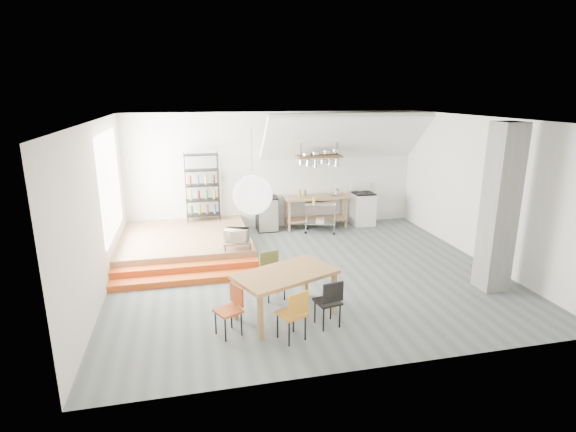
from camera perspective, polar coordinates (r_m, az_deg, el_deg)
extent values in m
plane|color=#505A5D|center=(9.61, 2.48, -7.22)|extent=(8.00, 8.00, 0.00)
cube|color=silver|center=(12.45, -1.69, 5.74)|extent=(8.00, 0.04, 3.20)
cube|color=silver|center=(8.95, -22.94, 0.63)|extent=(0.04, 7.00, 3.20)
cube|color=silver|center=(10.86, 23.43, 3.02)|extent=(0.04, 7.00, 3.20)
cube|color=white|center=(8.88, 2.72, 12.20)|extent=(8.00, 7.00, 0.02)
cube|color=white|center=(12.23, 7.26, 9.94)|extent=(4.40, 1.44, 1.32)
cube|color=white|center=(10.35, -21.60, 3.78)|extent=(0.02, 2.50, 2.20)
cube|color=#8C6646|center=(11.11, -12.87, -3.31)|extent=(3.00, 3.00, 0.40)
cube|color=#C74E17|center=(9.33, -12.73, -7.87)|extent=(3.00, 0.35, 0.13)
cube|color=#C74E17|center=(9.63, -12.77, -6.70)|extent=(3.00, 0.35, 0.27)
cube|color=slate|center=(9.28, 25.28, 0.87)|extent=(0.50, 0.50, 3.20)
cube|color=#8C6646|center=(12.52, 3.60, 2.41)|extent=(1.80, 0.60, 0.06)
cube|color=#8C6646|center=(12.68, 3.55, -0.37)|extent=(1.70, 0.55, 0.04)
cube|color=#8C6646|center=(13.08, 6.74, 0.87)|extent=(0.06, 0.06, 0.86)
cube|color=#8C6646|center=(12.64, -0.29, 0.46)|extent=(0.06, 0.06, 0.86)
cube|color=#8C6646|center=(12.68, 7.40, 0.38)|extent=(0.06, 0.06, 0.86)
cube|color=#8C6646|center=(12.22, 0.16, -0.06)|extent=(0.06, 0.06, 0.86)
cube|color=white|center=(13.08, 9.46, 0.85)|extent=(0.60, 0.60, 0.90)
cube|color=black|center=(12.97, 9.55, 2.86)|extent=(0.58, 0.58, 0.03)
cube|color=white|center=(13.19, 9.12, 3.67)|extent=(0.60, 0.05, 0.25)
cylinder|color=black|center=(13.14, 9.90, 3.12)|extent=(0.18, 0.18, 0.02)
cylinder|color=black|center=(13.04, 8.76, 3.08)|extent=(0.18, 0.18, 0.02)
cylinder|color=black|center=(12.89, 10.37, 2.86)|extent=(0.18, 0.18, 0.02)
cylinder|color=black|center=(12.78, 9.21, 2.81)|extent=(0.18, 0.18, 0.02)
cube|color=#3F2919|center=(12.12, 3.96, 7.59)|extent=(1.20, 0.50, 0.05)
cylinder|color=black|center=(11.92, 1.67, 10.27)|extent=(0.02, 0.02, 1.15)
cylinder|color=black|center=(12.21, 6.29, 10.31)|extent=(0.02, 0.02, 1.15)
cylinder|color=silver|center=(11.96, 1.70, 6.84)|extent=(0.16, 0.16, 0.12)
cylinder|color=silver|center=(12.01, 2.63, 6.77)|extent=(0.20, 0.20, 0.16)
cylinder|color=silver|center=(12.07, 3.55, 6.70)|extent=(0.16, 0.16, 0.20)
cylinder|color=silver|center=(12.12, 4.47, 6.92)|extent=(0.20, 0.20, 0.12)
cylinder|color=silver|center=(12.18, 5.37, 6.84)|extent=(0.16, 0.16, 0.16)
cylinder|color=silver|center=(12.25, 6.27, 6.77)|extent=(0.20, 0.20, 0.20)
cylinder|color=black|center=(12.19, -8.89, 3.91)|extent=(0.02, 0.02, 1.80)
cylinder|color=black|center=(12.16, -12.85, 3.68)|extent=(0.02, 0.02, 1.80)
cylinder|color=black|center=(11.84, -8.76, 3.57)|extent=(0.02, 0.02, 1.80)
cylinder|color=black|center=(11.81, -12.83, 3.34)|extent=(0.02, 0.02, 1.80)
cube|color=black|center=(12.16, -10.65, 0.17)|extent=(0.88, 0.38, 0.02)
cube|color=black|center=(12.07, -10.75, 2.01)|extent=(0.88, 0.38, 0.02)
cube|color=black|center=(11.98, -10.84, 3.87)|extent=(0.88, 0.38, 0.02)
cube|color=black|center=(11.91, -10.94, 5.75)|extent=(0.88, 0.38, 0.02)
cube|color=black|center=(11.85, -11.04, 7.66)|extent=(0.88, 0.38, 0.03)
cylinder|color=#2E7432|center=(12.13, -10.69, 0.81)|extent=(0.07, 0.07, 0.24)
cylinder|color=olive|center=(12.04, -10.78, 2.65)|extent=(0.07, 0.07, 0.24)
cylinder|color=brown|center=(11.96, -10.88, 4.52)|extent=(0.07, 0.07, 0.24)
cube|color=#8C6646|center=(9.86, -6.53, -3.28)|extent=(0.60, 0.40, 0.03)
cylinder|color=black|center=(10.08, -5.10, -3.32)|extent=(0.02, 0.02, 0.13)
cylinder|color=black|center=(10.03, -8.16, -3.52)|extent=(0.02, 0.02, 0.13)
cylinder|color=black|center=(9.76, -4.82, -3.95)|extent=(0.02, 0.02, 0.13)
cylinder|color=black|center=(9.70, -7.99, -4.16)|extent=(0.02, 0.02, 0.13)
sphere|color=white|center=(6.82, -4.51, 2.68)|extent=(0.60, 0.60, 0.60)
cube|color=olive|center=(7.58, -0.37, -7.40)|extent=(1.90, 1.51, 0.06)
cube|color=olive|center=(8.44, 2.25, -7.86)|extent=(0.10, 0.10, 0.73)
cube|color=olive|center=(7.68, -6.75, -10.41)|extent=(0.10, 0.10, 0.73)
cube|color=olive|center=(7.88, 5.84, -9.68)|extent=(0.10, 0.10, 0.73)
cube|color=olive|center=(7.07, -3.53, -12.73)|extent=(0.10, 0.10, 0.73)
cube|color=#BB7A20|center=(7.03, 0.43, -12.29)|extent=(0.50, 0.50, 0.04)
cube|color=#BB7A20|center=(6.80, 1.31, -11.06)|extent=(0.35, 0.18, 0.33)
cylinder|color=black|center=(6.95, 0.14, -14.72)|extent=(0.03, 0.03, 0.42)
cylinder|color=black|center=(7.11, 2.20, -13.99)|extent=(0.03, 0.03, 0.42)
cylinder|color=black|center=(7.16, -1.33, -13.72)|extent=(0.03, 0.03, 0.42)
cylinder|color=black|center=(7.32, 0.70, -13.04)|extent=(0.03, 0.03, 0.42)
cube|color=black|center=(7.44, 5.05, -10.77)|extent=(0.44, 0.44, 0.04)
cube|color=black|center=(7.21, 5.75, -9.63)|extent=(0.36, 0.11, 0.33)
cylinder|color=black|center=(7.36, 4.54, -12.97)|extent=(0.03, 0.03, 0.41)
cylinder|color=black|center=(7.49, 6.60, -12.48)|extent=(0.03, 0.03, 0.41)
cylinder|color=black|center=(7.59, 3.43, -12.00)|extent=(0.03, 0.03, 0.41)
cylinder|color=black|center=(7.72, 5.45, -11.55)|extent=(0.03, 0.03, 0.41)
cube|color=brown|center=(8.32, -1.92, -7.60)|extent=(0.47, 0.47, 0.04)
cube|color=brown|center=(8.38, -2.42, -5.61)|extent=(0.38, 0.12, 0.35)
cylinder|color=black|center=(8.60, -1.35, -8.44)|extent=(0.03, 0.03, 0.43)
cylinder|color=black|center=(8.49, -3.32, -8.80)|extent=(0.03, 0.03, 0.43)
cylinder|color=black|center=(8.34, -0.45, -9.24)|extent=(0.03, 0.03, 0.43)
cylinder|color=black|center=(8.22, -2.48, -9.63)|extent=(0.03, 0.03, 0.43)
cube|color=#AD4518|center=(7.21, -7.62, -11.87)|extent=(0.49, 0.49, 0.04)
cube|color=#AD4518|center=(7.18, -6.55, -9.89)|extent=(0.19, 0.33, 0.32)
cylinder|color=black|center=(7.26, -5.93, -13.46)|extent=(0.03, 0.03, 0.40)
cylinder|color=black|center=(7.48, -7.19, -12.58)|extent=(0.03, 0.03, 0.40)
cylinder|color=black|center=(7.13, -7.95, -14.12)|extent=(0.03, 0.03, 0.40)
cylinder|color=black|center=(7.35, -9.17, -13.20)|extent=(0.03, 0.03, 0.40)
cube|color=silver|center=(12.12, 4.16, 1.58)|extent=(0.93, 0.70, 0.04)
cube|color=silver|center=(12.25, 4.11, -0.82)|extent=(0.93, 0.70, 0.03)
cylinder|color=silver|center=(12.40, 5.93, -0.01)|extent=(0.03, 0.03, 0.79)
sphere|color=black|center=(12.51, 5.89, -1.66)|extent=(0.07, 0.07, 0.07)
cylinder|color=silver|center=(12.43, 2.40, 0.10)|extent=(0.03, 0.03, 0.79)
sphere|color=black|center=(12.53, 2.38, -1.55)|extent=(0.07, 0.07, 0.07)
cylinder|color=silver|center=(12.02, 5.91, -0.52)|extent=(0.03, 0.03, 0.79)
sphere|color=black|center=(12.12, 5.86, -2.22)|extent=(0.07, 0.07, 0.07)
cylinder|color=silver|center=(12.04, 2.26, -0.41)|extent=(0.03, 0.03, 0.79)
sphere|color=black|center=(12.15, 2.24, -2.11)|extent=(0.07, 0.07, 0.07)
cube|color=black|center=(12.36, -2.70, 0.30)|extent=(0.56, 0.56, 0.95)
imported|color=beige|center=(9.81, -6.56, -2.43)|extent=(0.59, 0.50, 0.28)
imported|color=silver|center=(12.59, 5.60, 2.70)|extent=(0.25, 0.25, 0.05)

